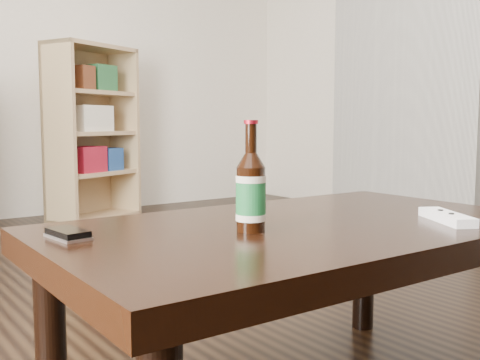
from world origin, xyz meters
TOP-DOWN VIEW (x-y plane):
  - floor at (0.00, 0.00)m, footprint 5.00×6.00m
  - chimney_breast at (2.35, 1.20)m, footprint 0.30×1.20m
  - bookshelf at (0.55, 2.63)m, footprint 0.74×0.56m
  - coffee_table at (-0.07, -0.31)m, footprint 1.23×0.73m
  - beer_bottle at (-0.23, -0.31)m, footprint 0.07×0.07m
  - phone at (-0.59, -0.15)m, footprint 0.07×0.12m
  - remote at (0.23, -0.50)m, footprint 0.14×0.20m

SIDE VIEW (x-z plane):
  - floor at x=0.00m, z-range -0.01..0.00m
  - coffee_table at x=-0.07m, z-range 0.17..0.63m
  - phone at x=-0.59m, z-range 0.46..0.48m
  - remote at x=0.23m, z-range 0.46..0.48m
  - beer_bottle at x=-0.23m, z-range 0.42..0.67m
  - bookshelf at x=0.55m, z-range 0.03..1.28m
  - chimney_breast at x=2.35m, z-range 0.00..2.70m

